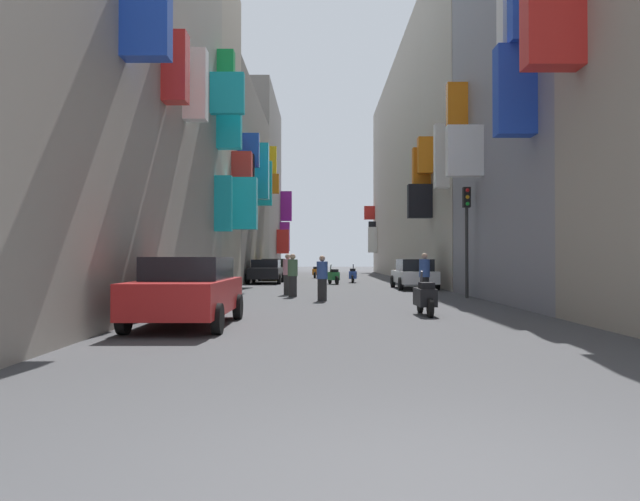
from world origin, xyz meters
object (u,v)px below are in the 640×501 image
traffic_light_near_corner (464,222)px  pedestrian_near_left (320,278)px  parked_car_green (281,267)px  parked_car_black (264,271)px  parked_car_yellow (272,269)px  scooter_green (331,276)px  pedestrian_mid_street (290,275)px  scooter_orange (314,272)px  pedestrian_near_right (285,274)px  pedestrian_crossing (422,276)px  parked_car_red (185,290)px  parked_car_white (411,273)px  scooter_blue (350,275)px  scooter_black (423,297)px

traffic_light_near_corner → pedestrian_near_left: bearing=-163.9°
parked_car_green → parked_car_black: parked_car_green is taller
parked_car_yellow → scooter_green: size_ratio=2.30×
parked_car_green → pedestrian_near_left: pedestrian_near_left is taller
pedestrian_near_left → pedestrian_mid_street: 2.42m
parked_car_yellow → scooter_orange: 4.81m
pedestrian_near_left → pedestrian_near_right: bearing=111.7°
scooter_orange → traffic_light_near_corner: 22.87m
pedestrian_crossing → pedestrian_mid_street: bearing=162.9°
parked_car_red → scooter_orange: size_ratio=2.19×
parked_car_red → pedestrian_near_right: pedestrian_near_right is taller
parked_car_black → pedestrian_mid_street: size_ratio=2.61×
parked_car_white → parked_car_green: (-7.46, 19.36, 0.00)m
parked_car_yellow → parked_car_black: bearing=-90.9°
parked_car_yellow → pedestrian_mid_street: (2.06, -17.55, 0.06)m
parked_car_white → pedestrian_mid_street: size_ratio=2.67×
pedestrian_near_right → parked_car_red: bearing=-98.2°
scooter_orange → pedestrian_mid_street: size_ratio=1.19×
pedestrian_near_right → traffic_light_near_corner: bearing=-15.9°
parked_car_yellow → scooter_green: (3.86, -6.55, -0.29)m
scooter_orange → pedestrian_near_left: pedestrian_near_left is taller
scooter_green → pedestrian_near_right: (-2.06, -9.69, 0.35)m
scooter_orange → pedestrian_crossing: 23.23m
parked_car_black → scooter_blue: (5.17, 0.92, -0.28)m
parked_car_green → scooter_orange: 4.62m
scooter_orange → scooter_blue: bearing=-74.7°
parked_car_white → pedestrian_near_right: pedestrian_near_right is taller
scooter_orange → pedestrian_crossing: size_ratio=1.18×
scooter_black → parked_car_black: bearing=106.8°
pedestrian_crossing → parked_car_green: bearing=104.1°
scooter_blue → traffic_light_near_corner: (3.44, -13.82, 2.34)m
parked_car_green → parked_car_white: bearing=-68.9°
parked_car_red → pedestrian_mid_street: (1.83, 9.57, 0.03)m
parked_car_white → pedestrian_mid_street: (-5.54, -5.80, 0.06)m
parked_car_black → pedestrian_near_left: bearing=-77.3°
scooter_black → traffic_light_near_corner: (2.73, 6.59, 2.34)m
scooter_green → scooter_orange: size_ratio=0.92×
parked_car_red → parked_car_black: 21.86m
parked_car_white → parked_car_green: size_ratio=1.06×
scooter_green → scooter_orange: bearing=95.6°
traffic_light_near_corner → parked_car_white: bearing=98.2°
scooter_green → scooter_blue: bearing=60.9°
parked_car_red → pedestrian_near_right: bearing=81.8°
parked_car_black → scooter_black: 20.36m
scooter_orange → scooter_black: size_ratio=1.09×
parked_car_red → pedestrian_mid_street: pedestrian_mid_street is taller
parked_car_yellow → scooter_black: parked_car_yellow is taller
parked_car_red → scooter_blue: size_ratio=2.25×
scooter_orange → pedestrian_near_left: (0.33, -23.57, 0.31)m
pedestrian_near_right → pedestrian_near_left: bearing=-68.3°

